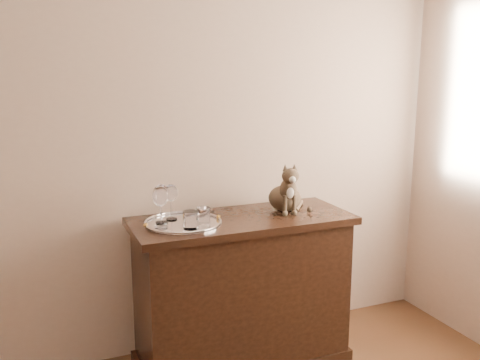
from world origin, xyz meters
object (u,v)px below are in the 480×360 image
object	(u,v)px
sideboard	(242,291)
wine_glass_c	(161,207)
tumbler_a	(203,215)
tray	(183,224)
tumbler_b	(191,220)
wine_glass_a	(161,204)
cat	(285,186)
wine_glass_b	(171,202)

from	to	relation	value
sideboard	wine_glass_c	distance (m)	0.71
tumbler_a	tray	bearing A→B (deg)	154.91
tray	tumbler_b	world-z (taller)	tumbler_b
tray	wine_glass_a	bearing A→B (deg)	157.83
wine_glass_a	wine_glass_c	size ratio (longest dim) A/B	0.97
tumbler_b	cat	size ratio (longest dim) A/B	0.32
sideboard	tumbler_a	world-z (taller)	tumbler_a
wine_glass_a	tumbler_b	world-z (taller)	wine_glass_a
cat	sideboard	bearing A→B (deg)	-159.00
tray	tumbler_b	bearing A→B (deg)	-85.94
tumbler_a	tumbler_b	size ratio (longest dim) A/B	0.92
wine_glass_b	tumbler_b	xyz separation A→B (m)	(0.05, -0.19, -0.05)
wine_glass_b	cat	distance (m)	0.65
wine_glass_b	wine_glass_a	bearing A→B (deg)	-148.04
tray	tumbler_a	distance (m)	0.11
tumbler_a	cat	bearing A→B (deg)	10.16
wine_glass_a	tumbler_a	bearing A→B (deg)	-23.59
tray	wine_glass_a	distance (m)	0.15
wine_glass_c	cat	xyz separation A→B (m)	(0.74, 0.09, 0.03)
wine_glass_c	tumbler_a	bearing A→B (deg)	-1.69
tray	wine_glass_c	bearing A→B (deg)	-163.10
wine_glass_a	tumbler_b	bearing A→B (deg)	-54.44
wine_glass_b	tray	bearing A→B (deg)	-64.69
tumbler_b	tumbler_a	bearing A→B (deg)	38.33
sideboard	cat	bearing A→B (deg)	8.94
wine_glass_a	cat	xyz separation A→B (m)	(0.71, 0.01, 0.03)
wine_glass_a	wine_glass_b	bearing A→B (deg)	31.96
tray	wine_glass_c	xyz separation A→B (m)	(-0.12, -0.04, 0.11)
wine_glass_c	wine_glass_b	bearing A→B (deg)	54.26
wine_glass_a	wine_glass_b	distance (m)	0.08
tumbler_a	cat	distance (m)	0.53
sideboard	cat	world-z (taller)	cat
wine_glass_b	tumbler_a	distance (m)	0.19
cat	wine_glass_c	bearing A→B (deg)	-161.26
wine_glass_a	wine_glass_c	distance (m)	0.08
sideboard	wine_glass_a	world-z (taller)	wine_glass_a
tumbler_a	wine_glass_c	bearing A→B (deg)	178.31
tray	tumbler_b	xyz separation A→B (m)	(0.01, -0.11, 0.05)
tumbler_b	wine_glass_b	bearing A→B (deg)	103.48
tumbler_b	cat	distance (m)	0.63
sideboard	tumbler_a	bearing A→B (deg)	-168.40
wine_glass_b	tumbler_b	world-z (taller)	wine_glass_b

